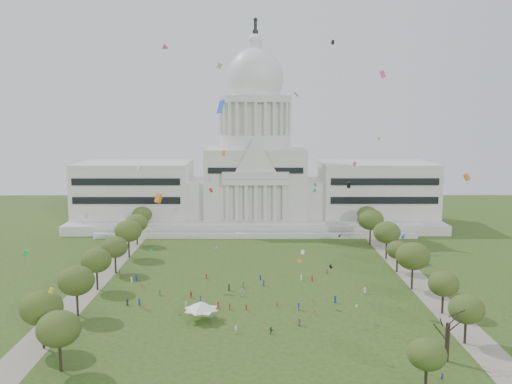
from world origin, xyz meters
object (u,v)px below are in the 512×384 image
Objects in this scene: event_tent at (201,305)px; person_0 at (365,290)px; person_1 at (442,377)px; capitol at (255,174)px; big_bare_tree at (448,320)px.

person_0 is at bearing 24.19° from event_tent.
event_tent is at bearing 140.19° from person_1.
person_1 is at bearing -77.04° from capitol.
event_tent is 7.11× the size of person_1.
big_bare_tree reaches higher than person_0.
capitol is at bearing 83.61° from event_tent.
person_1 is (-3.58, -7.96, -7.94)m from big_bare_tree.
big_bare_tree is 56.17m from event_tent.
person_1 is at bearing -114.21° from big_bare_tree.
person_0 reaches higher than person_1.
capitol reaches higher than person_1.
big_bare_tree is 1.22× the size of event_tent.
event_tent is at bearing 156.67° from big_bare_tree.
event_tent reaches higher than person_1.
big_bare_tree reaches higher than event_tent.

